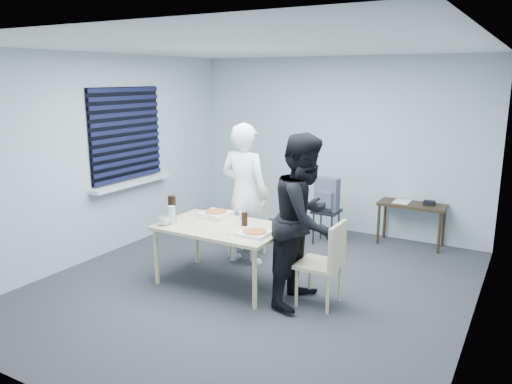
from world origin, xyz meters
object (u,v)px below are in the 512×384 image
Objects in this scene: chair_far at (250,216)px; soda_bottle at (172,209)px; side_table at (412,209)px; backpack at (327,195)px; mug_b at (243,215)px; stool at (326,217)px; chair_right at (327,258)px; mug_a at (164,221)px; person_black at (305,220)px; person_white at (244,194)px; dining_table at (222,231)px.

soda_bottle reaches higher than chair_far.
side_table is at bearing 38.18° from chair_far.
backpack is 1.61m from mug_b.
side_table reaches higher than stool.
mug_a is (-1.81, -0.35, 0.22)m from chair_right.
mug_b is (0.30, -0.68, 0.22)m from chair_far.
person_black is at bearing -18.07° from mug_b.
mug_b is at bearing 166.04° from chair_right.
person_black is 2.00m from stool.
person_white is 1.35m from backpack.
backpack is (-0.75, 1.84, 0.19)m from chair_right.
chair_right is 1.86m from mug_a.
chair_right is 1.97× the size of backpack.
soda_bottle is (-1.84, -0.17, 0.31)m from chair_right.
backpack is at bearing 50.49° from chair_far.
person_white is at bearing 154.43° from chair_right.
soda_bottle reaches higher than backpack.
chair_right is 0.50× the size of person_black.
side_table is 3.34m from soda_bottle.
soda_bottle is at bearing -107.98° from chair_far.
person_white is at bearing -134.38° from side_table.
mug_a is 0.91m from mug_b.
dining_table is at bearing -104.43° from stool.
person_white reaches higher than dining_table.
side_table is at bearing 52.02° from mug_a.
stool is at bearing 61.71° from soda_bottle.
soda_bottle is (-2.15, -2.54, 0.31)m from side_table.
mug_a reaches higher than side_table.
dining_table is at bearing 92.16° from person_black.
chair_far reaches higher than stool.
chair_far is 1.00× the size of chair_right.
dining_table is 1.95m from backpack.
side_table is at bearing 82.64° from chair_right.
person_white is 14.39× the size of mug_a.
chair_far is 1.61m from person_black.
dining_table is 0.66m from mug_a.
chair_right is 0.99× the size of side_table.
person_white reaches higher than side_table.
chair_far is 2.26m from side_table.
mug_a is (-0.57, -0.30, 0.11)m from dining_table.
chair_right is at bearing 154.43° from person_white.
side_table is (0.31, 2.37, 0.01)m from chair_right.
mug_a is (-1.56, -0.34, -0.15)m from person_black.
person_white is at bearing 60.21° from soda_bottle.
chair_far is at bearing 51.27° from person_black.
backpack reaches higher than side_table.
dining_table is 11.40× the size of mug_a.
person_white is 2.42m from side_table.
mug_b is 0.33× the size of soda_bottle.
chair_right is at bearing -97.36° from side_table.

